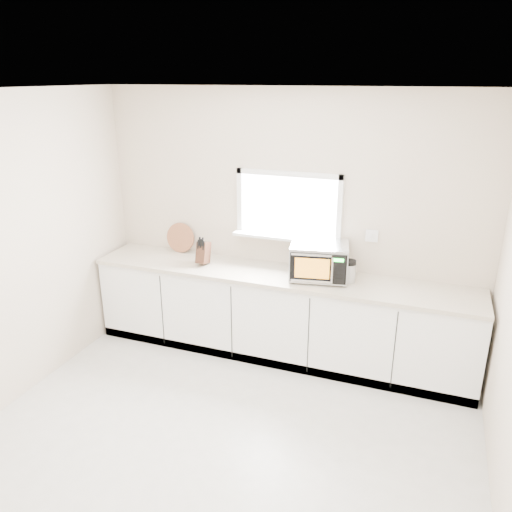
% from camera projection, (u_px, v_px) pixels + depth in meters
% --- Properties ---
extents(ground, '(4.00, 4.00, 0.00)m').
position_uv_depth(ground, '(210.00, 462.00, 3.82)').
color(ground, beige).
rests_on(ground, ground).
extents(back_wall, '(4.00, 0.17, 2.70)m').
position_uv_depth(back_wall, '(288.00, 223.00, 5.12)').
color(back_wall, beige).
rests_on(back_wall, ground).
extents(cabinets, '(3.92, 0.60, 0.88)m').
position_uv_depth(cabinets, '(278.00, 316.00, 5.17)').
color(cabinets, white).
rests_on(cabinets, ground).
extents(countertop, '(3.92, 0.64, 0.04)m').
position_uv_depth(countertop, '(279.00, 275.00, 5.01)').
color(countertop, beige).
rests_on(countertop, cabinets).
extents(microwave, '(0.61, 0.52, 0.35)m').
position_uv_depth(microwave, '(319.00, 260.00, 4.82)').
color(microwave, black).
rests_on(microwave, countertop).
extents(knife_block, '(0.11, 0.22, 0.31)m').
position_uv_depth(knife_block, '(203.00, 252.00, 5.21)').
color(knife_block, '#452618').
rests_on(knife_block, countertop).
extents(cutting_board, '(0.33, 0.08, 0.33)m').
position_uv_depth(cutting_board, '(180.00, 238.00, 5.56)').
color(cutting_board, '#955939').
rests_on(cutting_board, countertop).
extents(coffee_grinder, '(0.16, 0.16, 0.22)m').
position_uv_depth(coffee_grinder, '(349.00, 271.00, 4.77)').
color(coffee_grinder, '#B1B4B8').
rests_on(coffee_grinder, countertop).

